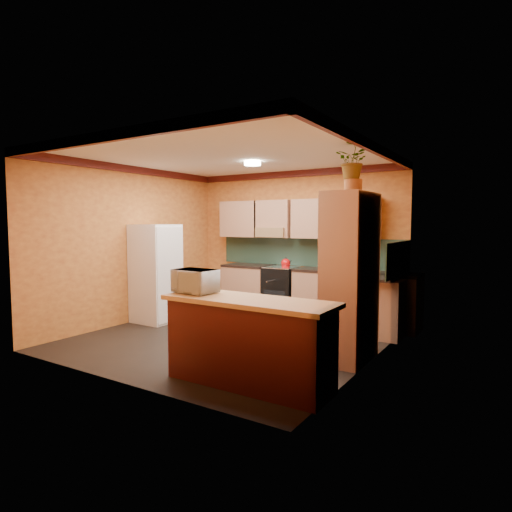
{
  "coord_description": "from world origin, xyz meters",
  "views": [
    {
      "loc": [
        3.67,
        -5.14,
        1.72
      ],
      "look_at": [
        0.16,
        0.45,
        1.21
      ],
      "focal_mm": 30.0,
      "sensor_mm": 36.0,
      "label": 1
    }
  ],
  "objects_px": {
    "base_cabinets_back": "(313,295)",
    "breakfast_bar": "(249,344)",
    "stove": "(282,291)",
    "fridge": "(156,273)",
    "pantry": "(350,277)",
    "microwave": "(195,281)"
  },
  "relations": [
    {
      "from": "pantry",
      "to": "stove",
      "type": "bearing_deg",
      "value": 136.96
    },
    {
      "from": "fridge",
      "to": "breakfast_bar",
      "type": "height_order",
      "value": "fridge"
    },
    {
      "from": "fridge",
      "to": "microwave",
      "type": "height_order",
      "value": "fridge"
    },
    {
      "from": "pantry",
      "to": "base_cabinets_back",
      "type": "bearing_deg",
      "value": 126.12
    },
    {
      "from": "breakfast_bar",
      "to": "base_cabinets_back",
      "type": "bearing_deg",
      "value": 102.72
    },
    {
      "from": "pantry",
      "to": "microwave",
      "type": "bearing_deg",
      "value": -134.16
    },
    {
      "from": "stove",
      "to": "fridge",
      "type": "distance_m",
      "value": 2.32
    },
    {
      "from": "fridge",
      "to": "breakfast_bar",
      "type": "distance_m",
      "value": 3.42
    },
    {
      "from": "base_cabinets_back",
      "to": "breakfast_bar",
      "type": "relative_size",
      "value": 2.03
    },
    {
      "from": "breakfast_bar",
      "to": "microwave",
      "type": "bearing_deg",
      "value": 180.0
    },
    {
      "from": "base_cabinets_back",
      "to": "breakfast_bar",
      "type": "distance_m",
      "value": 3.3
    },
    {
      "from": "stove",
      "to": "pantry",
      "type": "bearing_deg",
      "value": -43.04
    },
    {
      "from": "microwave",
      "to": "pantry",
      "type": "bearing_deg",
      "value": 48.91
    },
    {
      "from": "base_cabinets_back",
      "to": "stove",
      "type": "bearing_deg",
      "value": -180.0
    },
    {
      "from": "stove",
      "to": "breakfast_bar",
      "type": "distance_m",
      "value": 3.49
    },
    {
      "from": "pantry",
      "to": "microwave",
      "type": "distance_m",
      "value": 1.93
    },
    {
      "from": "base_cabinets_back",
      "to": "breakfast_bar",
      "type": "height_order",
      "value": "same"
    },
    {
      "from": "breakfast_bar",
      "to": "microwave",
      "type": "xyz_separation_m",
      "value": [
        -0.73,
        0.0,
        0.62
      ]
    },
    {
      "from": "base_cabinets_back",
      "to": "breakfast_bar",
      "type": "xyz_separation_m",
      "value": [
        0.73,
        -3.22,
        0.0
      ]
    },
    {
      "from": "base_cabinets_back",
      "to": "stove",
      "type": "xyz_separation_m",
      "value": [
        -0.62,
        -0.0,
        0.02
      ]
    },
    {
      "from": "fridge",
      "to": "stove",
      "type": "bearing_deg",
      "value": 44.3
    },
    {
      "from": "base_cabinets_back",
      "to": "microwave",
      "type": "relative_size",
      "value": 7.57
    }
  ]
}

